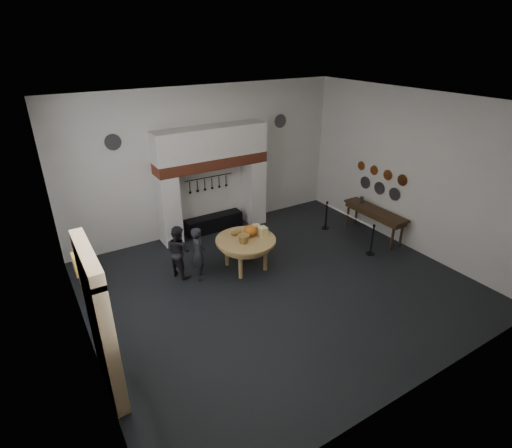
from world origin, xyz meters
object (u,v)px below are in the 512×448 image
visitor_far (178,251)px  barrier_post_near (372,240)px  work_table (246,240)px  iron_range (214,223)px  side_table (375,211)px  visitor_near (199,253)px  barrier_post_far (326,216)px

visitor_far → barrier_post_near: visitor_far is taller
work_table → visitor_far: visitor_far is taller
iron_range → side_table: side_table is taller
visitor_far → side_table: bearing=-122.3°
visitor_near → barrier_post_far: visitor_near is taller
work_table → visitor_far: bearing=160.9°
visitor_near → barrier_post_far: bearing=-67.2°
work_table → visitor_far: 1.78m
iron_range → visitor_near: size_ratio=1.31×
work_table → barrier_post_far: bearing=12.0°
visitor_near → barrier_post_near: bearing=-90.8°
work_table → barrier_post_far: (3.45, 0.74, -0.39)m
visitor_near → visitor_far: bearing=61.2°
iron_range → work_table: (-0.27, -2.55, 0.59)m
side_table → barrier_post_near: same height
barrier_post_near → barrier_post_far: bearing=90.0°
iron_range → work_table: bearing=-96.0°
visitor_near → side_table: size_ratio=0.66×
work_table → barrier_post_far: barrier_post_far is taller
iron_range → side_table: size_ratio=0.86×
work_table → visitor_far: (-1.68, 0.58, -0.13)m
side_table → barrier_post_far: 1.55m
barrier_post_near → barrier_post_far: size_ratio=1.00×
work_table → visitor_near: 1.30m
visitor_far → barrier_post_near: bearing=-132.5°
visitor_near → side_table: (5.65, -0.63, 0.14)m
iron_range → side_table: 5.11m
side_table → barrier_post_near: (-0.92, -0.82, -0.42)m
iron_range → barrier_post_near: size_ratio=2.11×
iron_range → work_table: size_ratio=1.18×
visitor_near → barrier_post_far: (4.73, 0.55, -0.28)m
iron_range → visitor_far: visitor_far is taller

